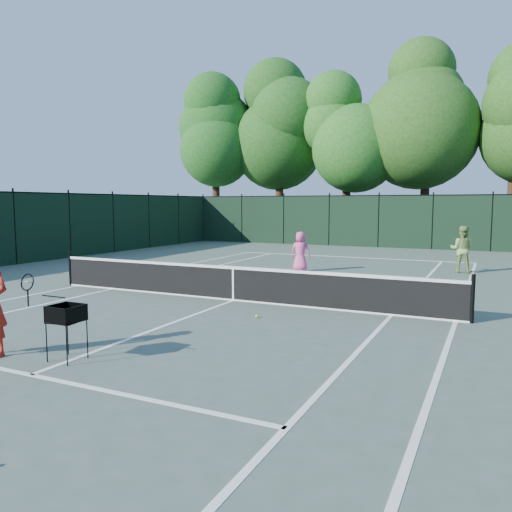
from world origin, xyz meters
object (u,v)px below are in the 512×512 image
at_px(ball_hopper, 66,314).
at_px(loose_ball_midcourt, 257,316).
at_px(player_green, 462,249).
at_px(player_pink, 300,252).

bearing_deg(ball_hopper, loose_ball_midcourt, 61.91).
height_order(player_green, loose_ball_midcourt, player_green).
height_order(player_pink, player_green, player_green).
xyz_separation_m(player_pink, ball_hopper, (0.35, -11.75, 0.01)).
xyz_separation_m(player_pink, player_green, (5.51, 2.32, 0.11)).
bearing_deg(player_green, ball_hopper, 76.41).
bearing_deg(player_pink, ball_hopper, 84.84).
bearing_deg(ball_hopper, player_pink, 83.55).
relative_size(player_pink, loose_ball_midcourt, 22.26).
relative_size(player_green, loose_ball_midcourt, 25.55).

